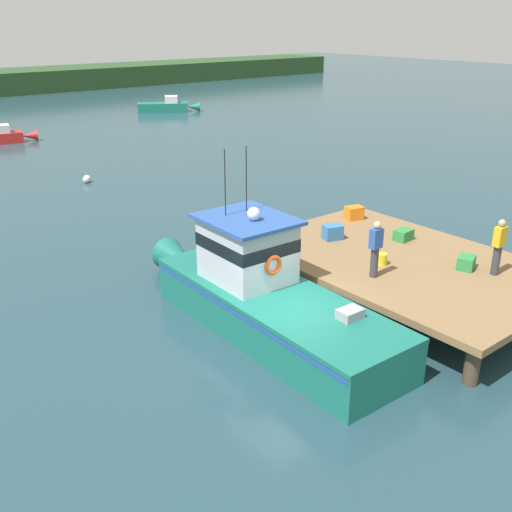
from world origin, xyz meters
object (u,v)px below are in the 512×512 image
at_px(crate_single_by_cleat, 403,235).
at_px(crate_stack_mid_dock, 466,262).
at_px(crate_single_far, 354,213).
at_px(moored_boat_near_channel, 167,106).
at_px(mooring_buoy_outer, 87,179).
at_px(main_fishing_boat, 261,293).
at_px(bait_bucket, 382,259).
at_px(crate_stack_near_edge, 333,232).
at_px(deckhand_further_back, 498,246).
at_px(mooring_buoy_spare_mooring, 86,180).
at_px(deckhand_by_the_boat, 375,248).

height_order(crate_single_by_cleat, crate_stack_mid_dock, crate_stack_mid_dock).
bearing_deg(crate_single_far, moored_boat_near_channel, 69.18).
distance_m(crate_single_far, mooring_buoy_outer, 15.73).
bearing_deg(main_fishing_boat, crate_single_by_cleat, -1.28).
distance_m(main_fishing_boat, bait_bucket, 3.89).
xyz_separation_m(crate_stack_near_edge, mooring_buoy_outer, (-1.25, 16.28, -1.25)).
bearing_deg(crate_stack_mid_dock, crate_stack_near_edge, 105.92).
distance_m(deckhand_further_back, mooring_buoy_spare_mooring, 21.40).
distance_m(crate_single_far, deckhand_by_the_boat, 5.19).
height_order(crate_single_far, deckhand_further_back, deckhand_further_back).
relative_size(main_fishing_boat, mooring_buoy_outer, 25.66).
relative_size(crate_stack_near_edge, bait_bucket, 1.76).
bearing_deg(moored_boat_near_channel, deckhand_by_the_boat, -113.39).
bearing_deg(crate_stack_mid_dock, crate_single_by_cleat, 78.88).
bearing_deg(bait_bucket, moored_boat_near_channel, 67.50).
height_order(crate_stack_mid_dock, crate_stack_near_edge, crate_stack_near_edge).
relative_size(crate_single_far, bait_bucket, 1.76).
bearing_deg(main_fishing_boat, bait_bucket, -15.40).
bearing_deg(crate_single_far, crate_stack_near_edge, -155.46).
bearing_deg(mooring_buoy_spare_mooring, bait_bucket, -87.31).
distance_m(main_fishing_boat, crate_single_by_cleat, 5.92).
height_order(deckhand_further_back, mooring_buoy_outer, deckhand_further_back).
bearing_deg(deckhand_further_back, bait_bucket, 127.34).
relative_size(crate_stack_near_edge, mooring_buoy_spare_mooring, 1.73).
bearing_deg(mooring_buoy_spare_mooring, crate_stack_near_edge, -85.30).
bearing_deg(crate_stack_mid_dock, moored_boat_near_channel, 70.51).
bearing_deg(mooring_buoy_spare_mooring, crate_single_by_cleat, -80.26).
distance_m(bait_bucket, moored_boat_near_channel, 40.65).
height_order(crate_single_by_cleat, moored_boat_near_channel, crate_single_by_cleat).
bearing_deg(bait_bucket, crate_single_far, 52.91).
height_order(crate_single_far, mooring_buoy_outer, crate_single_far).
relative_size(crate_single_by_cleat, crate_stack_near_edge, 1.00).
xyz_separation_m(crate_stack_near_edge, mooring_buoy_spare_mooring, (-1.33, 16.20, -1.26)).
distance_m(crate_single_by_cleat, deckhand_further_back, 3.47).
height_order(deckhand_further_back, mooring_buoy_spare_mooring, deckhand_further_back).
bearing_deg(mooring_buoy_outer, crate_single_far, -77.64).
bearing_deg(deckhand_by_the_boat, bait_bucket, 26.57).
bearing_deg(crate_stack_near_edge, mooring_buoy_outer, 94.37).
bearing_deg(crate_single_far, deckhand_by_the_boat, -131.90).
relative_size(crate_single_far, mooring_buoy_spare_mooring, 1.73).
xyz_separation_m(bait_bucket, mooring_buoy_outer, (-0.79, 18.72, -1.18)).
distance_m(main_fishing_boat, moored_boat_near_channel, 41.30).
relative_size(bait_bucket, moored_boat_near_channel, 0.06).
height_order(crate_single_by_cleat, deckhand_further_back, deckhand_further_back).
bearing_deg(crate_single_far, mooring_buoy_outer, 102.36).
xyz_separation_m(crate_single_by_cleat, deckhand_by_the_boat, (-3.04, -1.33, 0.68)).
xyz_separation_m(main_fishing_boat, mooring_buoy_spare_mooring, (2.86, 17.61, -0.83)).
bearing_deg(main_fishing_boat, moored_boat_near_channel, 62.15).
height_order(main_fishing_boat, deckhand_further_back, main_fishing_boat).
relative_size(main_fishing_boat, deckhand_further_back, 6.05).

